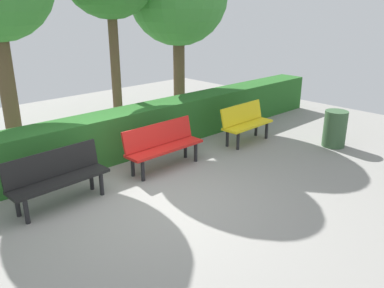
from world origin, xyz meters
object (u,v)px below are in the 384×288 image
at_px(bench_black, 57,175).
at_px(trash_bin, 335,129).
at_px(bench_yellow, 245,122).
at_px(bench_red, 163,144).

distance_m(bench_black, trash_bin, 5.91).
bearing_deg(bench_yellow, trash_bin, 126.00).
xyz_separation_m(bench_red, trash_bin, (-3.54, 1.68, -0.08)).
xyz_separation_m(bench_yellow, bench_red, (2.34, -0.12, 0.01)).
height_order(bench_yellow, trash_bin, bench_yellow).
bearing_deg(trash_bin, bench_yellow, -52.60).
xyz_separation_m(bench_yellow, bench_black, (4.47, -0.11, 0.00)).
bearing_deg(trash_bin, bench_red, -25.42).
height_order(bench_yellow, bench_black, bench_black).
relative_size(bench_red, trash_bin, 2.03).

